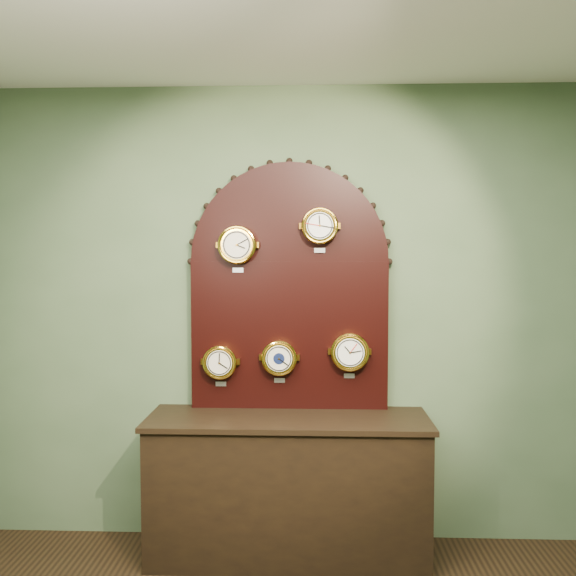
{
  "coord_description": "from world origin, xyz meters",
  "views": [
    {
      "loc": [
        0.14,
        -1.29,
        1.78
      ],
      "look_at": [
        0.0,
        2.25,
        1.58
      ],
      "focal_mm": 38.37,
      "sensor_mm": 36.0,
      "label": 1
    }
  ],
  "objects_px": {
    "display_board": "(289,279)",
    "tide_clock": "(350,352)",
    "barometer": "(279,358)",
    "shop_counter": "(288,489)",
    "roman_clock": "(237,245)",
    "arabic_clock": "(320,226)",
    "hygrometer": "(220,362)"
  },
  "relations": [
    {
      "from": "display_board",
      "to": "hygrometer",
      "type": "distance_m",
      "value": 0.66
    },
    {
      "from": "display_board",
      "to": "arabic_clock",
      "type": "relative_size",
      "value": 5.71
    },
    {
      "from": "display_board",
      "to": "roman_clock",
      "type": "xyz_separation_m",
      "value": [
        -0.31,
        -0.07,
        0.2
      ]
    },
    {
      "from": "tide_clock",
      "to": "hygrometer",
      "type": "bearing_deg",
      "value": 179.95
    },
    {
      "from": "roman_clock",
      "to": "tide_clock",
      "type": "relative_size",
      "value": 1.0
    },
    {
      "from": "display_board",
      "to": "tide_clock",
      "type": "height_order",
      "value": "display_board"
    },
    {
      "from": "display_board",
      "to": "tide_clock",
      "type": "relative_size",
      "value": 5.44
    },
    {
      "from": "shop_counter",
      "to": "tide_clock",
      "type": "relative_size",
      "value": 5.68
    },
    {
      "from": "roman_clock",
      "to": "barometer",
      "type": "xyz_separation_m",
      "value": [
        0.25,
        0.0,
        -0.68
      ]
    },
    {
      "from": "display_board",
      "to": "arabic_clock",
      "type": "bearing_deg",
      "value": -19.83
    },
    {
      "from": "arabic_clock",
      "to": "barometer",
      "type": "distance_m",
      "value": 0.83
    },
    {
      "from": "hygrometer",
      "to": "barometer",
      "type": "height_order",
      "value": "barometer"
    },
    {
      "from": "display_board",
      "to": "roman_clock",
      "type": "relative_size",
      "value": 5.44
    },
    {
      "from": "shop_counter",
      "to": "arabic_clock",
      "type": "distance_m",
      "value": 1.56
    },
    {
      "from": "roman_clock",
      "to": "barometer",
      "type": "bearing_deg",
      "value": 0.06
    },
    {
      "from": "arabic_clock",
      "to": "hygrometer",
      "type": "xyz_separation_m",
      "value": [
        -0.6,
        0.0,
        -0.82
      ]
    },
    {
      "from": "shop_counter",
      "to": "hygrometer",
      "type": "distance_m",
      "value": 0.85
    },
    {
      "from": "arabic_clock",
      "to": "tide_clock",
      "type": "distance_m",
      "value": 0.78
    },
    {
      "from": "display_board",
      "to": "barometer",
      "type": "bearing_deg",
      "value": -131.34
    },
    {
      "from": "shop_counter",
      "to": "roman_clock",
      "type": "xyz_separation_m",
      "value": [
        -0.31,
        0.15,
        1.43
      ]
    },
    {
      "from": "barometer",
      "to": "tide_clock",
      "type": "height_order",
      "value": "tide_clock"
    },
    {
      "from": "shop_counter",
      "to": "arabic_clock",
      "type": "xyz_separation_m",
      "value": [
        0.18,
        0.15,
        1.54
      ]
    },
    {
      "from": "shop_counter",
      "to": "arabic_clock",
      "type": "bearing_deg",
      "value": 39.88
    },
    {
      "from": "hygrometer",
      "to": "tide_clock",
      "type": "height_order",
      "value": "tide_clock"
    },
    {
      "from": "shop_counter",
      "to": "barometer",
      "type": "xyz_separation_m",
      "value": [
        -0.06,
        0.15,
        0.75
      ]
    },
    {
      "from": "roman_clock",
      "to": "barometer",
      "type": "relative_size",
      "value": 1.06
    },
    {
      "from": "shop_counter",
      "to": "roman_clock",
      "type": "distance_m",
      "value": 1.47
    },
    {
      "from": "display_board",
      "to": "barometer",
      "type": "relative_size",
      "value": 5.76
    },
    {
      "from": "shop_counter",
      "to": "roman_clock",
      "type": "height_order",
      "value": "roman_clock"
    },
    {
      "from": "display_board",
      "to": "hygrometer",
      "type": "bearing_deg",
      "value": -171.02
    },
    {
      "from": "tide_clock",
      "to": "shop_counter",
      "type": "bearing_deg",
      "value": -157.28
    },
    {
      "from": "display_board",
      "to": "barometer",
      "type": "height_order",
      "value": "display_board"
    }
  ]
}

